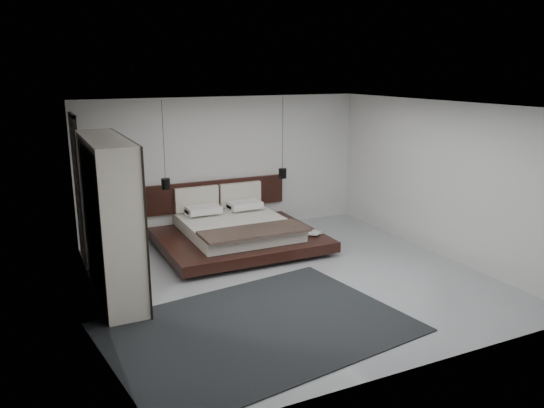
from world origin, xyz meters
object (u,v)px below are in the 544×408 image
pendant_right (283,173)px  pendant_left (166,183)px  lattice_screen (78,188)px  rug (258,327)px  wardrobe (110,217)px  bed (237,231)px

pendant_right → pendant_left: bearing=-180.0°
lattice_screen → rug: size_ratio=0.68×
pendant_left → rug: bearing=-86.7°
pendant_right → wardrobe: size_ratio=0.68×
lattice_screen → wardrobe: lattice_screen is taller
pendant_left → pendant_right: bearing=0.0°
bed → pendant_left: bearing=158.3°
pendant_right → rug: pendant_right is taller
lattice_screen → bed: bearing=-11.3°
pendant_left → lattice_screen: bearing=177.6°
rug → pendant_left: bearing=93.3°
lattice_screen → bed: lattice_screen is taller
lattice_screen → wardrobe: size_ratio=1.07×
bed → pendant_left: (-1.22, 0.49, 0.97)m
wardrobe → rug: size_ratio=0.63×
bed → wardrobe: size_ratio=1.22×
pendant_left → wardrobe: 2.13m
bed → rug: bearing=-107.2°
lattice_screen → pendant_right: size_ratio=1.58×
bed → pendant_left: size_ratio=1.81×
pendant_left → wardrobe: pendant_left is taller
bed → lattice_screen: bearing=168.7°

